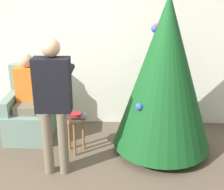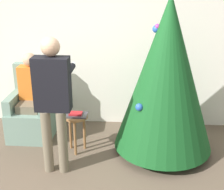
% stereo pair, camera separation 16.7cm
% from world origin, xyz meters
% --- Properties ---
extents(wall_back, '(8.00, 0.06, 2.70)m').
position_xyz_m(wall_back, '(0.00, 2.23, 1.35)').
color(wall_back, silver).
rests_on(wall_back, ground_plane).
extents(christmas_tree, '(1.33, 1.33, 2.13)m').
position_xyz_m(christmas_tree, '(1.13, 1.33, 1.12)').
color(christmas_tree, brown).
rests_on(christmas_tree, ground_plane).
extents(armchair, '(0.63, 0.73, 1.06)m').
position_xyz_m(armchair, '(-0.80, 1.72, 0.36)').
color(armchair, gray).
rests_on(armchair, ground_plane).
extents(person_seated, '(0.36, 0.46, 1.27)m').
position_xyz_m(person_seated, '(-0.80, 1.68, 0.70)').
color(person_seated, '#6B604C').
rests_on(person_seated, ground_plane).
extents(person_standing, '(0.44, 0.57, 1.67)m').
position_xyz_m(person_standing, '(-0.23, 0.80, 1.00)').
color(person_standing, '#6B604C').
rests_on(person_standing, ground_plane).
extents(side_stool, '(0.33, 0.33, 0.54)m').
position_xyz_m(side_stool, '(-0.06, 1.25, 0.42)').
color(side_stool, olive).
rests_on(side_stool, ground_plane).
extents(laptop, '(0.31, 0.21, 0.02)m').
position_xyz_m(laptop, '(-0.06, 1.25, 0.55)').
color(laptop, '#38383D').
rests_on(laptop, side_stool).
extents(book, '(0.17, 0.12, 0.02)m').
position_xyz_m(book, '(-0.06, 1.25, 0.57)').
color(book, '#B21E23').
rests_on(book, laptop).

